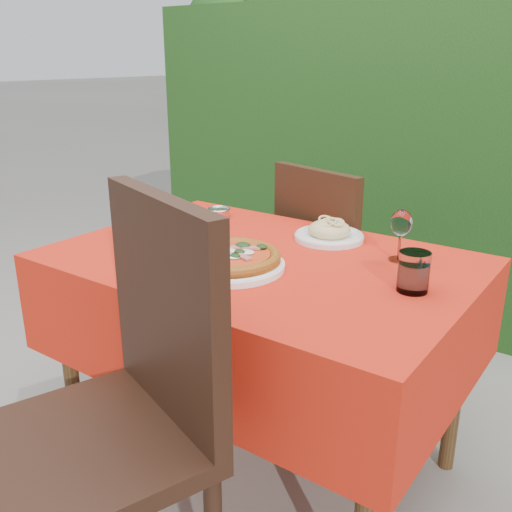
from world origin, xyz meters
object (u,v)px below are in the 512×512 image
Objects in this scene: pizza_plate at (229,259)px; steel_ramekin at (219,213)px; water_glass at (413,274)px; chair_far at (331,264)px; chair_near at (123,398)px; fork at (173,236)px; pasta_plate at (329,233)px; wine_glass at (401,225)px.

pizza_plate reaches higher than steel_ramekin.
water_glass is 0.91m from steel_ramekin.
pizza_plate is 0.51m from water_glass.
chair_near is at bearing 110.66° from chair_far.
steel_ramekin reaches higher than fork.
chair_far is 0.42m from pasta_plate.
wine_glass is 1.93× the size of steel_ramekin.
chair_near reaches higher than pizza_plate.
water_glass is 0.84m from fork.
wine_glass is at bearing 19.73° from fork.
water_glass is at bearing -59.28° from wine_glass.
steel_ramekin is at bearing 57.36° from chair_far.
chair_far is 8.71× the size of water_glass.
wine_glass reaches higher than fork.
chair_near reaches higher than water_glass.
pasta_plate is at bearing 76.25° from pizza_plate.
fork is at bearing 143.91° from chair_near.
pizza_plate is at bearing 118.44° from chair_near.
pizza_plate is at bearing -136.73° from wine_glass.
chair_near is 0.52m from pizza_plate.
wine_glass reaches higher than steel_ramekin.
water_glass is at bearing 3.73° from fork.
chair_near reaches higher than steel_ramekin.
chair_far is 4.03× the size of pasta_plate.
steel_ramekin is (-0.48, 0.01, -0.01)m from pasta_plate.
chair_far reaches higher than wine_glass.
steel_ramekin is (-0.38, 0.42, -0.01)m from pizza_plate.
chair_far is 0.70m from fork.
chair_near is at bearing -81.15° from pizza_plate.
chair_near is 1.13× the size of chair_far.
pasta_plate is at bearing 35.09° from fork.
wine_glass is 0.75m from fork.
wine_glass is (0.27, -0.06, 0.09)m from pasta_plate.
steel_ramekin is (-0.75, 0.07, -0.10)m from wine_glass.
steel_ramekin is at bearing 162.65° from water_glass.
fork is (-0.34, 0.13, -0.02)m from pizza_plate.
pasta_plate is at bearing 130.32° from chair_far.
fork is (-0.44, -0.28, -0.02)m from pasta_plate.
chair_far is at bearing 93.75° from pizza_plate.
chair_far reaches higher than pizza_plate.
wine_glass is at bearing 153.05° from chair_far.
water_glass reaches higher than steel_ramekin.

